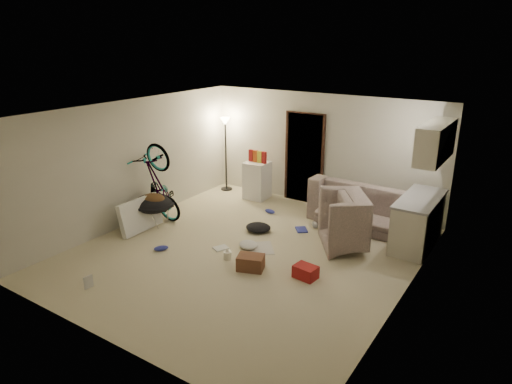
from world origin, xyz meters
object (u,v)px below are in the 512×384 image
Objects in this scene: drink_case_a at (251,263)px; juicer at (227,255)px; floor_lamp at (225,138)px; armchair at (363,227)px; tv_box at (140,215)px; sofa at (367,209)px; drink_case_b at (306,272)px; bicycle at (160,201)px; mini_fridge at (257,180)px; kitchen_counter at (418,222)px; saucer_chair at (154,207)px.

juicer is at bearing 151.20° from drink_case_a.
floor_lamp is 4.32m from armchair.
juicer is (2.18, -0.06, -0.24)m from tv_box.
sofa reaches higher than tv_box.
armchair is 3.17× the size of drink_case_b.
drink_case_a is 2.09× the size of juicer.
floor_lamp is 3.84m from sofa.
bicycle is 1.97× the size of mini_fridge.
kitchen_counter is 2.50m from drink_case_b.
armchair reaches higher than sofa.
kitchen_counter is 5.05m from bicycle.
juicer is (-1.75, -1.78, -0.29)m from armchair.
sofa is 2.59× the size of saucer_chair.
floor_lamp is 1.21× the size of kitchen_counter.
mini_fridge is (-2.73, 0.10, 0.11)m from sofa.
saucer_chair is at bearing -157.66° from kitchen_counter.
floor_lamp reaches higher than bicycle.
bicycle is (-3.93, -1.16, 0.09)m from armchair.
tv_box is at bearing -90.00° from saucer_chair.
floor_lamp reaches higher than drink_case_a.
saucer_chair reaches higher than drink_case_a.
drink_case_b is (-0.33, -1.61, -0.27)m from armchair.
sofa is (-1.12, 0.45, -0.11)m from kitchen_counter.
tv_box is 4.79× the size of juicer.
saucer_chair is 2.24m from juicer.
kitchen_counter is at bearing 30.37° from drink_case_a.
kitchen_counter reaches higher than drink_case_a.
drink_case_a is (1.83, -3.00, -0.32)m from mini_fridge.
floor_lamp reaches higher than tv_box.
sofa is at bearing 96.77° from drink_case_b.
juicer is (2.28, -3.02, -1.22)m from floor_lamp.
mini_fridge is (0.98, -0.10, -0.87)m from floor_lamp.
floor_lamp is 1.31m from mini_fridge.
sofa is 3.05m from drink_case_a.
mini_fridge is at bearing 113.88° from juicer.
kitchen_counter reaches higher than sofa.
armchair is 1.30× the size of saucer_chair.
tv_box reaches higher than drink_case_a.
saucer_chair is at bearing 149.16° from drink_case_a.
saucer_chair is 2.77m from drink_case_a.
sofa is at bearing -17.63° from armchair.
armchair is at bearing -143.37° from kitchen_counter.
sofa is 4.33m from saucer_chair.
drink_case_a is at bearing -157.54° from drink_case_b.
tv_box is at bearing 78.99° from armchair.
kitchen_counter reaches higher than tv_box.
bicycle is 2.82m from drink_case_a.
mini_fridge is at bearing -5.82° from floor_lamp.
kitchen_counter is at bearing 22.34° from saucer_chair.
floor_lamp is at bearing 111.98° from drink_case_a.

